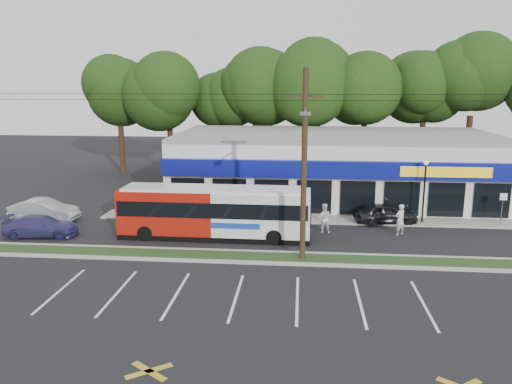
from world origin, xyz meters
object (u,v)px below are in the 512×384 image
at_px(metrobus, 215,211).
at_px(car_dark, 386,213).
at_px(lamp_post, 425,184).
at_px(sign_post, 503,203).
at_px(pedestrian_a, 400,220).
at_px(utility_pole, 301,160).
at_px(pedestrian_b, 324,218).
at_px(car_silver, 44,210).
at_px(car_blue, 41,226).

height_order(metrobus, car_dark, metrobus).
relative_size(lamp_post, sign_post, 1.91).
bearing_deg(pedestrian_a, utility_pole, 5.74).
xyz_separation_m(sign_post, pedestrian_b, (-11.68, -2.54, -0.61)).
xyz_separation_m(car_silver, pedestrian_b, (18.84, -0.96, 0.19)).
height_order(utility_pole, metrobus, utility_pole).
bearing_deg(sign_post, car_blue, -170.51).
bearing_deg(pedestrian_a, car_silver, -36.13).
height_order(utility_pole, pedestrian_a, utility_pole).
height_order(metrobus, pedestrian_a, metrobus).
bearing_deg(lamp_post, car_blue, -168.06).
height_order(car_dark, pedestrian_b, pedestrian_b).
bearing_deg(car_silver, sign_post, -85.23).
distance_m(car_blue, pedestrian_a, 22.12).
relative_size(utility_pole, car_dark, 12.10).
relative_size(pedestrian_a, pedestrian_b, 1.04).
height_order(car_silver, pedestrian_a, pedestrian_a).
relative_size(sign_post, car_blue, 0.50).
bearing_deg(car_blue, pedestrian_a, -90.15).
bearing_deg(car_dark, sign_post, -98.67).
xyz_separation_m(car_blue, pedestrian_b, (17.32, 2.31, 0.30)).
distance_m(utility_pole, car_dark, 10.59).
bearing_deg(car_silver, car_blue, -153.25).
bearing_deg(car_silver, metrobus, -99.76).
distance_m(lamp_post, car_dark, 3.16).
distance_m(utility_pole, pedestrian_a, 9.14).
height_order(utility_pole, sign_post, utility_pole).
bearing_deg(pedestrian_b, pedestrian_a, 175.07).
relative_size(metrobus, car_blue, 2.61).
xyz_separation_m(sign_post, car_dark, (-7.46, -0.07, -0.85)).
bearing_deg(car_dark, car_blue, 93.25).
distance_m(pedestrian_a, pedestrian_b, 4.68).
relative_size(car_dark, car_blue, 0.93).
distance_m(car_silver, car_blue, 3.61).
distance_m(car_dark, car_silver, 23.11).
bearing_deg(car_dark, metrobus, 100.97).
height_order(sign_post, car_silver, sign_post).
distance_m(lamp_post, car_blue, 24.61).
bearing_deg(car_silver, car_dark, -84.46).
height_order(sign_post, car_blue, sign_post).
relative_size(sign_post, pedestrian_a, 1.14).
xyz_separation_m(utility_pole, car_silver, (-17.35, 6.07, -4.66)).
distance_m(metrobus, pedestrian_a, 11.44).
xyz_separation_m(car_blue, pedestrian_a, (22.00, 2.27, 0.33)).
xyz_separation_m(car_dark, car_blue, (-21.54, -4.77, -0.06)).
height_order(lamp_post, pedestrian_b, lamp_post).
relative_size(lamp_post, car_dark, 1.03).
bearing_deg(lamp_post, pedestrian_b, -157.54).
bearing_deg(sign_post, pedestrian_b, -167.75).
height_order(sign_post, metrobus, metrobus).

